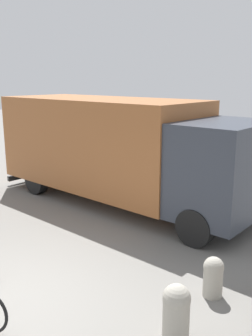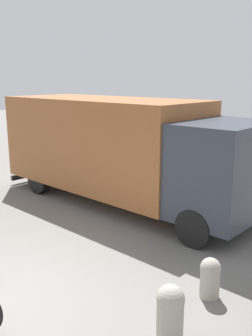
% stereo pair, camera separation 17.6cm
% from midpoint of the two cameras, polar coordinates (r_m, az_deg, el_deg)
% --- Properties ---
extents(delivery_truck, '(7.98, 3.51, 2.84)m').
position_cam_midpoint_polar(delivery_truck, '(10.18, -0.41, 3.30)').
color(delivery_truck, '#99592D').
rests_on(delivery_truck, ground).
extents(bollard_near_bench, '(0.37, 0.37, 0.81)m').
position_cam_midpoint_polar(bollard_near_bench, '(5.22, 7.78, -20.86)').
color(bollard_near_bench, '#9E998C').
rests_on(bollard_near_bench, ground).
extents(bollard_far_bench, '(0.32, 0.32, 0.66)m').
position_cam_midpoint_polar(bollard_far_bench, '(6.25, 13.52, -15.77)').
color(bollard_far_bench, '#9E998C').
rests_on(bollard_far_bench, ground).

